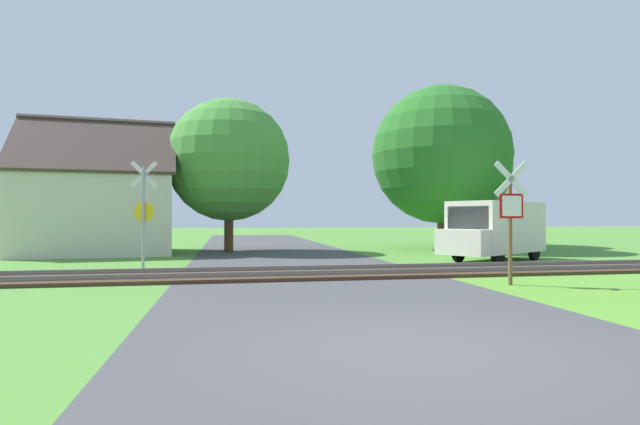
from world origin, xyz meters
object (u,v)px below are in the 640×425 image
at_px(house, 99,210).
at_px(tree_right, 441,155).
at_px(stop_sign_near, 511,214).
at_px(tree_center, 229,160).
at_px(mail_truck, 495,228).
at_px(crossing_sign_far, 144,208).
at_px(tree_far, 455,167).

height_order(house, tree_right, tree_right).
relative_size(stop_sign_near, tree_center, 0.41).
height_order(tree_right, mail_truck, tree_right).
relative_size(crossing_sign_far, tree_right, 0.41).
relative_size(stop_sign_near, tree_far, 0.38).
height_order(house, tree_far, tree_far).
bearing_deg(tree_right, mail_truck, -97.41).
bearing_deg(tree_right, tree_center, 177.67).
bearing_deg(stop_sign_near, tree_right, -104.14).
xyz_separation_m(tree_center, mail_truck, (9.87, -7.19, -3.19)).
bearing_deg(stop_sign_near, tree_far, -108.39).
relative_size(stop_sign_near, house, 0.41).
bearing_deg(crossing_sign_far, tree_right, 37.48).
distance_m(tree_center, tree_far, 13.59).
bearing_deg(tree_center, house, -177.59).
bearing_deg(mail_truck, crossing_sign_far, 60.27).
relative_size(tree_far, mail_truck, 1.55).
bearing_deg(house, tree_right, -6.97).
xyz_separation_m(tree_right, tree_far, (2.48, 3.54, -0.19)).
distance_m(tree_far, mail_truck, 11.36).
distance_m(stop_sign_near, crossing_sign_far, 11.01).
bearing_deg(tree_far, tree_center, -166.82).
distance_m(house, mail_truck, 17.19).
xyz_separation_m(tree_right, mail_truck, (-0.88, -6.75, -3.64)).
bearing_deg(house, tree_far, 3.64).
height_order(stop_sign_near, mail_truck, stop_sign_near).
height_order(stop_sign_near, tree_center, tree_center).
relative_size(crossing_sign_far, mail_truck, 0.68).
relative_size(stop_sign_near, tree_right, 0.36).
xyz_separation_m(house, tree_right, (16.58, -0.19, 2.87)).
bearing_deg(tree_far, tree_right, -125.05).
bearing_deg(stop_sign_near, crossing_sign_far, -28.11).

